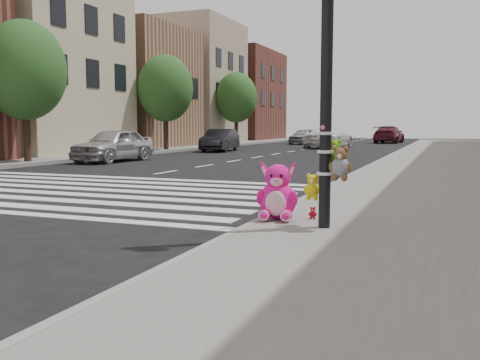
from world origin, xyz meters
The scene contains 19 objects.
ground centered at (0.00, 0.00, 0.00)m, with size 120.00×120.00×0.00m, color black.
sidewalk_far centered at (-13.50, 20.00, 0.07)m, with size 6.00×80.00×0.14m, color slate.
curb_edge centered at (1.55, 10.00, 0.07)m, with size 0.12×80.00×0.15m, color gray.
crosswalk centered at (-4.50, 5.20, 0.01)m, with size 11.00×6.00×0.01m, color silver, non-canonical shape.
bld_far_b centered at (-15.50, 17.00, 5.50)m, with size 6.00×8.00×11.00m, color #B9AF8E.
bld_far_c centered at (-15.50, 26.00, 4.00)m, with size 6.00×8.00×8.00m, color #A47457.
bld_far_d centered at (-15.50, 35.00, 5.00)m, with size 6.00×8.00×10.00m, color tan.
bld_far_e centered at (-15.50, 46.00, 4.50)m, with size 6.00×10.00×9.00m, color brown.
signal_pole centered at (2.63, 1.81, 1.75)m, with size 0.71×0.49×4.00m.
tree_far_a centered at (-11.20, 11.00, 3.65)m, with size 3.20×3.20×5.44m.
tree_far_b centered at (-11.20, 22.00, 3.65)m, with size 3.20×3.20×5.44m.
tree_far_c centered at (-11.20, 33.00, 3.65)m, with size 3.20×3.20×5.44m.
pink_bunny centered at (1.80, 2.17, 0.50)m, with size 0.64×0.72×0.88m.
red_teddy centered at (2.29, 2.40, 0.23)m, with size 0.13×0.09×0.19m, color #A81019, non-canonical shape.
car_silver_far centered at (-9.15, 13.79, 0.72)m, with size 1.70×4.21×1.44m, color silver.
car_dark_far centered at (-8.49, 23.64, 0.67)m, with size 1.41×4.05×1.33m, color black.
car_white_near centered at (-3.45, 30.55, 0.69)m, with size 2.29×4.97×1.38m, color white.
car_maroon_near centered at (-0.78, 42.86, 0.73)m, with size 2.06×5.06×1.47m, color #581925.
car_silver_deep centered at (-6.86, 36.96, 0.65)m, with size 1.53×3.80×1.29m, color #A5A4A9.
Camera 1 is at (4.18, -5.42, 1.55)m, focal length 40.00 mm.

